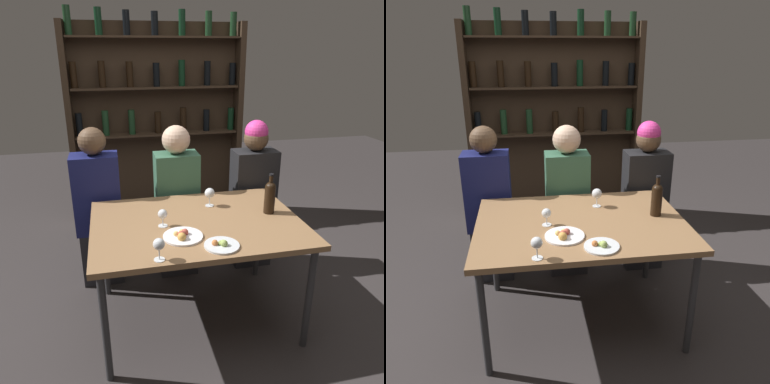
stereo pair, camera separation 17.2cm
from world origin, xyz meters
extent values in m
plane|color=#332D2D|center=(0.00, 0.00, 0.00)|extent=(10.00, 10.00, 0.00)
cube|color=olive|center=(0.00, 0.00, 0.74)|extent=(1.35, 0.96, 0.04)
cylinder|color=#2D2D30|center=(-0.61, -0.42, 0.36)|extent=(0.04, 0.04, 0.72)
cylinder|color=#2D2D30|center=(0.61, -0.42, 0.36)|extent=(0.04, 0.04, 0.72)
cylinder|color=#2D2D30|center=(-0.61, 0.42, 0.36)|extent=(0.04, 0.04, 0.72)
cylinder|color=#2D2D30|center=(0.61, 0.42, 0.36)|extent=(0.04, 0.04, 0.72)
cube|color=#38281C|center=(0.00, 1.92, 1.03)|extent=(1.78, 0.02, 2.06)
cube|color=#38281C|center=(-0.89, 1.82, 1.03)|extent=(0.06, 0.18, 2.06)
cube|color=#38281C|center=(0.89, 1.82, 1.03)|extent=(0.06, 0.18, 2.06)
cube|color=#38281C|center=(0.00, 1.82, 0.95)|extent=(1.70, 0.18, 0.02)
cylinder|color=black|center=(-0.80, 1.82, 1.08)|extent=(0.07, 0.07, 0.24)
cylinder|color=#19381E|center=(-0.54, 1.81, 1.09)|extent=(0.07, 0.07, 0.25)
cylinder|color=#19381E|center=(-0.27, 1.81, 1.09)|extent=(0.07, 0.07, 0.25)
cylinder|color=black|center=(0.00, 1.81, 1.07)|extent=(0.07, 0.07, 0.22)
cylinder|color=black|center=(0.27, 1.81, 1.09)|extent=(0.07, 0.07, 0.26)
cylinder|color=black|center=(0.53, 1.82, 1.07)|extent=(0.07, 0.07, 0.23)
cylinder|color=black|center=(0.81, 1.82, 1.08)|extent=(0.07, 0.07, 0.24)
cube|color=#38281C|center=(0.00, 1.82, 1.43)|extent=(1.70, 0.18, 0.02)
cylinder|color=black|center=(-0.81, 1.82, 1.56)|extent=(0.07, 0.07, 0.25)
cylinder|color=black|center=(-0.54, 1.81, 1.57)|extent=(0.07, 0.07, 0.25)
cylinder|color=black|center=(-0.27, 1.82, 1.56)|extent=(0.07, 0.07, 0.24)
cylinder|color=black|center=(0.00, 1.81, 1.56)|extent=(0.07, 0.07, 0.23)
cylinder|color=black|center=(0.26, 1.82, 1.57)|extent=(0.07, 0.07, 0.26)
cylinder|color=black|center=(0.53, 1.82, 1.56)|extent=(0.07, 0.07, 0.24)
cylinder|color=black|center=(0.81, 1.82, 1.55)|extent=(0.07, 0.07, 0.22)
cube|color=#38281C|center=(0.00, 1.82, 1.91)|extent=(1.70, 0.18, 0.02)
cylinder|color=#19381E|center=(-0.81, 1.82, 2.05)|extent=(0.07, 0.07, 0.26)
cylinder|color=black|center=(-0.53, 1.81, 2.04)|extent=(0.07, 0.07, 0.24)
cylinder|color=black|center=(-0.27, 1.82, 2.03)|extent=(0.07, 0.07, 0.23)
cylinder|color=black|center=(0.00, 1.82, 2.03)|extent=(0.07, 0.07, 0.22)
cylinder|color=black|center=(0.27, 1.82, 2.04)|extent=(0.07, 0.07, 0.24)
cylinder|color=#19381E|center=(0.54, 1.82, 2.04)|extent=(0.07, 0.07, 0.23)
cylinder|color=#19381E|center=(0.80, 1.82, 2.03)|extent=(0.07, 0.07, 0.23)
cylinder|color=black|center=(0.51, 0.03, 0.85)|extent=(0.07, 0.07, 0.18)
sphere|color=black|center=(0.51, 0.03, 0.94)|extent=(0.07, 0.07, 0.07)
cylinder|color=black|center=(0.51, 0.03, 0.98)|extent=(0.03, 0.03, 0.08)
cylinder|color=black|center=(0.51, 0.03, 1.03)|extent=(0.03, 0.03, 0.01)
cylinder|color=silver|center=(-0.30, -0.42, 0.76)|extent=(0.06, 0.06, 0.00)
cylinder|color=silver|center=(-0.30, -0.42, 0.80)|extent=(0.01, 0.01, 0.07)
sphere|color=silver|center=(-0.30, -0.42, 0.85)|extent=(0.06, 0.06, 0.06)
cylinder|color=silver|center=(-0.22, -0.02, 0.76)|extent=(0.06, 0.06, 0.00)
cylinder|color=silver|center=(-0.22, -0.02, 0.79)|extent=(0.01, 0.01, 0.06)
sphere|color=silver|center=(-0.22, -0.02, 0.84)|extent=(0.06, 0.06, 0.06)
cylinder|color=silver|center=(0.15, 0.23, 0.76)|extent=(0.06, 0.06, 0.00)
cylinder|color=silver|center=(0.15, 0.23, 0.80)|extent=(0.01, 0.01, 0.07)
sphere|color=silver|center=(0.15, 0.23, 0.86)|extent=(0.07, 0.07, 0.07)
cylinder|color=silver|center=(0.06, -0.35, 0.77)|extent=(0.20, 0.20, 0.01)
sphere|color=#99B256|center=(0.06, -0.35, 0.78)|extent=(0.03, 0.03, 0.03)
sphere|color=#99B256|center=(0.07, -0.36, 0.78)|extent=(0.04, 0.04, 0.04)
sphere|color=#C67038|center=(0.02, -0.34, 0.78)|extent=(0.04, 0.04, 0.04)
sphere|color=#99B256|center=(0.07, -0.34, 0.78)|extent=(0.03, 0.03, 0.03)
cylinder|color=white|center=(-0.13, -0.19, 0.77)|extent=(0.24, 0.24, 0.01)
sphere|color=gold|center=(-0.15, -0.24, 0.79)|extent=(0.05, 0.05, 0.05)
sphere|color=#E5BC66|center=(-0.13, -0.17, 0.78)|extent=(0.04, 0.04, 0.04)
sphere|color=#B74C3D|center=(-0.14, -0.21, 0.79)|extent=(0.05, 0.05, 0.05)
sphere|color=#E5BC66|center=(-0.17, -0.18, 0.78)|extent=(0.03, 0.03, 0.03)
sphere|color=#B74C3D|center=(-0.12, -0.18, 0.78)|extent=(0.04, 0.04, 0.04)
cube|color=#26262B|center=(-0.64, 0.64, 0.23)|extent=(0.32, 0.22, 0.45)
cube|color=navy|center=(-0.64, 0.64, 0.76)|extent=(0.35, 0.22, 0.62)
sphere|color=brown|center=(-0.64, 0.64, 1.17)|extent=(0.20, 0.20, 0.20)
cube|color=#26262B|center=(-0.02, 0.64, 0.23)|extent=(0.31, 0.22, 0.45)
cube|color=#38664C|center=(-0.02, 0.64, 0.75)|extent=(0.34, 0.22, 0.59)
sphere|color=beige|center=(-0.02, 0.64, 1.15)|extent=(0.22, 0.22, 0.22)
cube|color=#26262B|center=(0.64, 0.64, 0.23)|extent=(0.32, 0.22, 0.45)
cube|color=black|center=(0.64, 0.64, 0.74)|extent=(0.36, 0.22, 0.58)
sphere|color=brown|center=(0.64, 0.64, 1.13)|extent=(0.20, 0.20, 0.20)
sphere|color=#EA3893|center=(0.64, 0.64, 1.18)|extent=(0.19, 0.19, 0.19)
camera|label=1|loc=(-0.51, -2.13, 1.81)|focal=35.00mm
camera|label=2|loc=(-0.34, -2.16, 1.81)|focal=35.00mm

